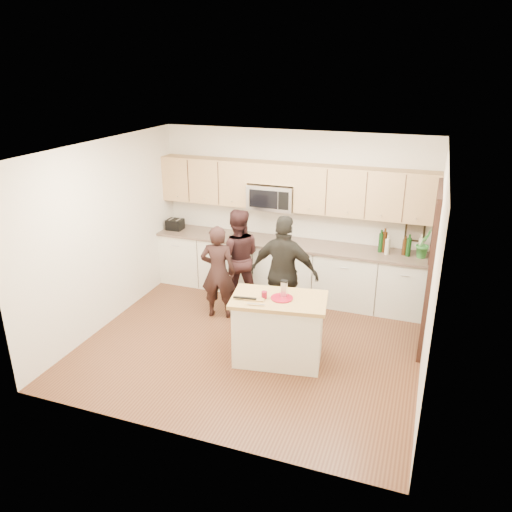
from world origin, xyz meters
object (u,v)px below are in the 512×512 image
(woman_left, at_px, (218,272))
(island, at_px, (278,329))
(woman_center, at_px, (237,257))
(woman_right, at_px, (284,273))
(toaster, at_px, (175,224))

(woman_left, bearing_deg, island, 132.98)
(woman_center, height_order, woman_right, woman_right)
(island, bearing_deg, woman_left, 135.57)
(island, xyz_separation_m, woman_right, (-0.19, 0.88, 0.40))
(toaster, distance_m, woman_right, 2.56)
(island, relative_size, toaster, 4.84)
(toaster, bearing_deg, woman_center, -21.28)
(toaster, xyz_separation_m, woman_right, (2.32, -1.06, -0.17))
(woman_left, xyz_separation_m, woman_right, (1.04, -0.00, 0.13))
(island, xyz_separation_m, woman_center, (-1.13, 1.40, 0.34))
(toaster, bearing_deg, island, -37.67)
(island, relative_size, woman_left, 0.89)
(toaster, bearing_deg, woman_right, -24.60)
(woman_center, bearing_deg, island, 107.34)
(island, distance_m, woman_right, 0.99)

